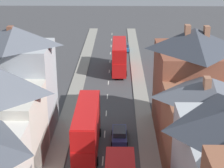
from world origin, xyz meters
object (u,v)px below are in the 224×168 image
object	(u,v)px
double_decker_bus_lead	(87,128)
car_near_silver	(119,135)
car_parked_right_a	(125,47)
double_decker_bus_mid_street	(119,56)

from	to	relation	value
double_decker_bus_lead	car_near_silver	xyz separation A→B (m)	(3.61, 2.27, -1.99)
double_decker_bus_lead	car_parked_right_a	bearing A→B (deg)	83.33
double_decker_bus_lead	car_near_silver	size ratio (longest dim) A/B	2.43
double_decker_bus_mid_street	car_near_silver	distance (m)	26.04
car_near_silver	car_parked_right_a	size ratio (longest dim) A/B	0.98
car_parked_right_a	double_decker_bus_mid_street	bearing A→B (deg)	-95.44
double_decker_bus_mid_street	car_near_silver	world-z (taller)	double_decker_bus_mid_street
double_decker_bus_lead	double_decker_bus_mid_street	bearing A→B (deg)	82.73
car_near_silver	car_parked_right_a	bearing A→B (deg)	88.12
double_decker_bus_mid_street	double_decker_bus_lead	bearing A→B (deg)	-97.27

